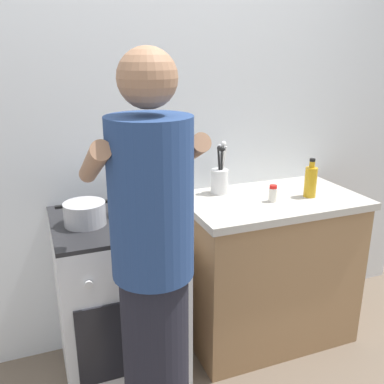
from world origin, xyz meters
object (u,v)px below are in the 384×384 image
Objects in this scene: stove_range at (119,299)px; utensil_crock at (220,177)px; mixing_bowl at (140,205)px; person at (153,282)px; oil_bottle at (311,181)px; pot at (85,213)px; spice_bottle at (273,194)px.

stove_range is 2.97× the size of utensil_crock.
mixing_bowl is 0.63m from person.
person is at bearing -153.93° from oil_bottle.
spice_bottle is (1.00, -0.04, -0.01)m from pot.
person reaches higher than oil_bottle.
utensil_crock is (0.79, 0.20, 0.04)m from pot.
stove_range is 0.52m from pot.
utensil_crock is 3.25× the size of spice_bottle.
mixing_bowl is (0.28, 0.05, -0.01)m from pot.
spice_bottle is (0.86, -0.06, 0.50)m from stove_range.
spice_bottle is (0.72, -0.09, 0.00)m from mixing_bowl.
person reaches higher than utensil_crock.
person reaches higher than pot.
utensil_crock is 1.37× the size of oil_bottle.
person is at bearing -73.44° from pot.
spice_bottle is 0.99m from person.
mixing_bowl is at bearing 9.98° from pot.
oil_bottle reaches higher than stove_range.
mixing_bowl is 0.16× the size of person.
oil_bottle is at bearing -3.12° from stove_range.
spice_bottle is at bearing 179.29° from oil_bottle.
oil_bottle is (0.96, -0.09, 0.05)m from mixing_bowl.
stove_range is at bearing 176.88° from oil_bottle.
mixing_bowl is (0.14, 0.03, 0.50)m from stove_range.
person is at bearing -100.26° from mixing_bowl.
pot is at bearing 177.80° from spice_bottle.
oil_bottle is (1.24, -0.04, 0.04)m from pot.
utensil_crock is 0.32m from spice_bottle.
utensil_crock is 0.18× the size of person.
pot is at bearing 106.56° from person.
utensil_crock reaches higher than oil_bottle.
spice_bottle is 0.24m from oil_bottle.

